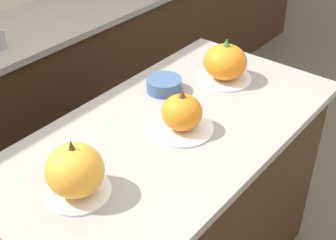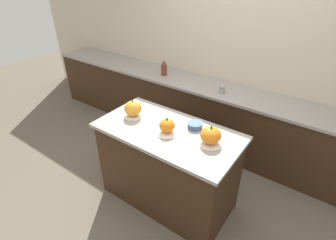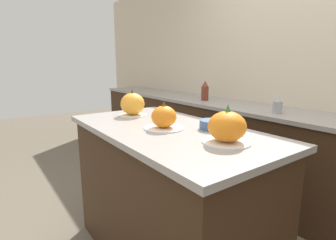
{
  "view_description": "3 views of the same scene",
  "coord_description": "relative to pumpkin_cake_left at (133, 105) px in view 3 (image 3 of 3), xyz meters",
  "views": [
    {
      "loc": [
        -1.1,
        -0.86,
        1.9
      ],
      "look_at": [
        -0.05,
        -0.02,
        0.98
      ],
      "focal_mm": 50.0,
      "sensor_mm": 36.0,
      "label": 1
    },
    {
      "loc": [
        1.22,
        -1.7,
        2.29
      ],
      "look_at": [
        -0.03,
        0.05,
        0.99
      ],
      "focal_mm": 28.0,
      "sensor_mm": 36.0,
      "label": 2
    },
    {
      "loc": [
        1.25,
        -0.9,
        1.28
      ],
      "look_at": [
        -0.05,
        0.04,
        0.94
      ],
      "focal_mm": 28.0,
      "sensor_mm": 36.0,
      "label": 3
    }
  ],
  "objects": [
    {
      "name": "back_counter",
      "position": [
        0.45,
        1.22,
        -0.55
      ],
      "size": [
        6.0,
        0.6,
        0.88
      ],
      "color": "#382314",
      "rests_on": "ground_plane"
    },
    {
      "name": "wall_back",
      "position": [
        0.45,
        1.55,
        0.26
      ],
      "size": [
        8.0,
        0.06,
        2.5
      ],
      "color": "beige",
      "rests_on": "ground_plane"
    },
    {
      "name": "pumpkin_cake_center",
      "position": [
        0.46,
        -0.04,
        -0.02
      ],
      "size": [
        0.24,
        0.24,
        0.17
      ],
      "color": "white",
      "rests_on": "kitchen_island"
    },
    {
      "name": "pumpkin_cake_left",
      "position": [
        0.0,
        0.0,
        0.0
      ],
      "size": [
        0.21,
        0.21,
        0.2
      ],
      "color": "white",
      "rests_on": "kitchen_island"
    },
    {
      "name": "bottle_tall",
      "position": [
        -0.47,
        1.18,
        -0.01
      ],
      "size": [
        0.08,
        0.08,
        0.22
      ],
      "color": "maroon",
      "rests_on": "back_counter"
    },
    {
      "name": "bottle_short",
      "position": [
        0.48,
        1.11,
        -0.05
      ],
      "size": [
        0.08,
        0.08,
        0.14
      ],
      "color": "#99999E",
      "rests_on": "back_counter"
    },
    {
      "name": "mixing_bowl",
      "position": [
        0.64,
        0.18,
        -0.06
      ],
      "size": [
        0.15,
        0.15,
        0.05
      ],
      "color": "#3D5B84",
      "rests_on": "kitchen_island"
    },
    {
      "name": "kitchen_island",
      "position": [
        0.45,
        -0.01,
        -0.54
      ],
      "size": [
        1.41,
        0.73,
        0.91
      ],
      "color": "#382314",
      "rests_on": "ground_plane"
    },
    {
      "name": "pumpkin_cake_right",
      "position": [
        0.87,
        0.04,
        -0.01
      ],
      "size": [
        0.23,
        0.23,
        0.19
      ],
      "color": "white",
      "rests_on": "kitchen_island"
    }
  ]
}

